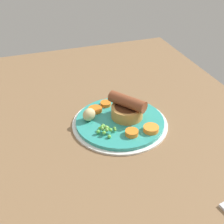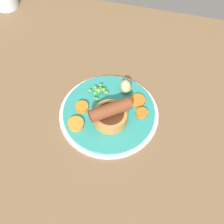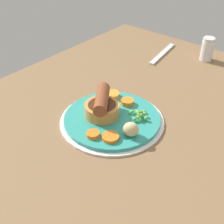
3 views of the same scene
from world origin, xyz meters
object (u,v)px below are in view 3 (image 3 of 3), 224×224
(sausage_pudding, at_px, (102,106))
(salt_shaker, at_px, (207,49))
(carrot_slice_1, at_px, (127,102))
(carrot_slice_6, at_px, (111,137))
(carrot_slice_2, at_px, (92,134))
(potato_chunk_0, at_px, (131,129))
(fork, at_px, (163,54))
(dinner_plate, at_px, (112,120))
(pea_pile, at_px, (139,115))
(carrot_slice_0, at_px, (112,95))

(sausage_pudding, xyz_separation_m, salt_shaker, (0.46, -0.04, -0.00))
(carrot_slice_1, xyz_separation_m, carrot_slice_6, (-0.13, -0.05, -0.00))
(carrot_slice_1, distance_m, carrot_slice_2, 0.15)
(potato_chunk_0, height_order, carrot_slice_6, potato_chunk_0)
(carrot_slice_1, relative_size, fork, 0.18)
(potato_chunk_0, height_order, fork, potato_chunk_0)
(dinner_plate, bearing_deg, sausage_pudding, 114.89)
(sausage_pudding, xyz_separation_m, fork, (0.41, 0.09, -0.04))
(pea_pile, height_order, carrot_slice_2, pea_pile)
(pea_pile, distance_m, carrot_slice_2, 0.13)
(carrot_slice_0, height_order, carrot_slice_2, carrot_slice_0)
(salt_shaker, bearing_deg, carrot_slice_6, -177.00)
(dinner_plate, relative_size, pea_pile, 4.78)
(dinner_plate, relative_size, carrot_slice_0, 6.45)
(pea_pile, distance_m, salt_shaker, 0.42)
(potato_chunk_0, relative_size, fork, 0.20)
(sausage_pudding, relative_size, pea_pile, 1.93)
(carrot_slice_2, distance_m, carrot_slice_6, 0.04)
(pea_pile, height_order, carrot_slice_0, pea_pile)
(sausage_pudding, relative_size, carrot_slice_0, 2.60)
(pea_pile, relative_size, fork, 0.29)
(carrot_slice_1, bearing_deg, dinner_plate, -175.10)
(sausage_pudding, distance_m, pea_pile, 0.09)
(carrot_slice_1, distance_m, fork, 0.35)
(pea_pile, relative_size, carrot_slice_6, 1.38)
(carrot_slice_2, bearing_deg, carrot_slice_6, -65.76)
(salt_shaker, bearing_deg, sausage_pudding, 174.56)
(pea_pile, relative_size, carrot_slice_0, 1.35)
(carrot_slice_0, xyz_separation_m, fork, (0.33, 0.05, -0.02))
(salt_shaker, bearing_deg, carrot_slice_0, 168.61)
(carrot_slice_6, bearing_deg, carrot_slice_2, 114.24)
(carrot_slice_1, bearing_deg, fork, 17.35)
(sausage_pudding, distance_m, salt_shaker, 0.46)
(dinner_plate, xyz_separation_m, salt_shaker, (0.45, -0.02, 0.03))
(carrot_slice_6, xyz_separation_m, salt_shaker, (0.52, 0.03, 0.02))
(pea_pile, distance_m, carrot_slice_1, 0.07)
(dinner_plate, relative_size, potato_chunk_0, 7.08)
(potato_chunk_0, height_order, salt_shaker, salt_shaker)
(carrot_slice_6, bearing_deg, carrot_slice_1, 22.47)
(dinner_plate, relative_size, carrot_slice_1, 7.71)
(carrot_slice_0, relative_size, fork, 0.21)
(pea_pile, xyz_separation_m, carrot_slice_6, (-0.10, 0.00, -0.01))
(sausage_pudding, relative_size, salt_shaker, 1.32)
(carrot_slice_6, bearing_deg, carrot_slice_0, 38.61)
(pea_pile, relative_size, carrot_slice_2, 1.76)
(pea_pile, bearing_deg, carrot_slice_0, 74.05)
(dinner_plate, bearing_deg, salt_shaker, -2.69)
(carrot_slice_1, distance_m, salt_shaker, 0.39)
(pea_pile, distance_m, fork, 0.40)
(carrot_slice_0, height_order, fork, carrot_slice_0)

